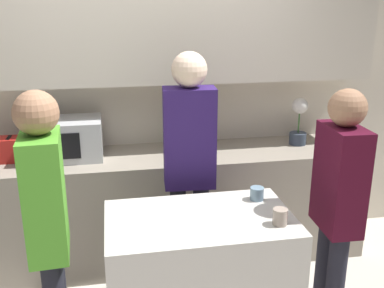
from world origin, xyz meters
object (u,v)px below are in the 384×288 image
object	(u,v)px
bottle_3	(207,135)
cup_0	(257,194)
cup_1	(280,217)
person_left	(338,201)
person_center	(189,157)
toaster	(3,150)
potted_plant	(299,121)
bottle_0	(176,136)
bottle_2	(197,136)
microwave	(67,139)
bottle_1	(187,136)
person_right	(48,220)

from	to	relation	value
bottle_3	cup_0	world-z (taller)	bottle_3
cup_1	person_left	bearing A→B (deg)	17.97
person_left	person_center	world-z (taller)	person_center
toaster	bottle_3	world-z (taller)	bottle_3
potted_plant	bottle_0	size ratio (longest dim) A/B	1.33
cup_1	bottle_2	bearing A→B (deg)	98.46
microwave	person_left	distance (m)	2.00
bottle_1	bottle_3	bearing A→B (deg)	-1.80
bottle_0	bottle_2	bearing A→B (deg)	-14.78
bottle_2	person_center	distance (m)	0.61
bottle_2	person_right	xyz separation A→B (m)	(-1.01, -1.22, -0.03)
cup_1	person_center	distance (m)	0.83
toaster	bottle_1	xyz separation A→B (m)	(1.40, 0.05, 0.02)
microwave	bottle_3	xyz separation A→B (m)	(1.10, 0.05, -0.04)
cup_0	cup_1	bearing A→B (deg)	-86.33
potted_plant	bottle_3	distance (m)	0.77
microwave	bottle_1	world-z (taller)	microwave
bottle_1	bottle_3	world-z (taller)	bottle_1
potted_plant	bottle_2	world-z (taller)	potted_plant
bottle_1	potted_plant	bearing A→B (deg)	-3.08
bottle_1	bottle_2	distance (m)	0.09
cup_1	bottle_1	bearing A→B (deg)	101.29
cup_0	cup_1	distance (m)	0.33
bottle_3	person_right	size ratio (longest dim) A/B	0.17
bottle_2	bottle_3	distance (m)	0.10
microwave	person_right	world-z (taller)	person_right
bottle_0	person_center	bearing A→B (deg)	-89.93
bottle_0	potted_plant	bearing A→B (deg)	-2.85
microwave	person_left	xyz separation A→B (m)	(1.60, -1.19, -0.11)
person_left	bottle_1	bearing A→B (deg)	30.79
bottle_3	person_center	bearing A→B (deg)	-112.54
potted_plant	bottle_1	size ratio (longest dim) A/B	1.40
cup_1	person_left	distance (m)	0.42
microwave	potted_plant	distance (m)	1.86
bottle_3	cup_0	distance (m)	1.04
potted_plant	person_center	world-z (taller)	person_center
bottle_3	bottle_2	bearing A→B (deg)	-158.32
toaster	microwave	bearing A→B (deg)	-0.19
bottle_1	person_center	xyz separation A→B (m)	(-0.09, -0.63, 0.04)
cup_0	person_center	size ratio (longest dim) A/B	0.05
bottle_1	person_left	xyz separation A→B (m)	(0.67, -1.24, -0.06)
cup_1	person_left	xyz separation A→B (m)	(0.40, 0.13, 0.00)
person_right	bottle_3	bearing A→B (deg)	134.76
bottle_3	bottle_0	bearing A→B (deg)	178.67
bottle_3	toaster	bearing A→B (deg)	-178.36
potted_plant	cup_1	xyz separation A→B (m)	(-0.66, -1.32, -0.16)
bottle_2	person_center	size ratio (longest dim) A/B	0.17
cup_0	person_right	bearing A→B (deg)	-169.46
bottle_3	cup_1	distance (m)	1.37
person_left	person_right	bearing A→B (deg)	93.09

